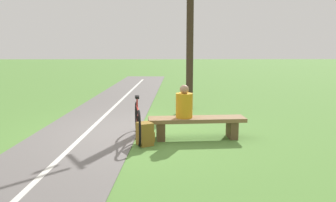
{
  "coord_description": "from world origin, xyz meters",
  "views": [
    {
      "loc": [
        -0.67,
        7.63,
        1.94
      ],
      "look_at": [
        -0.75,
        1.55,
        0.97
      ],
      "focal_mm": 37.83,
      "sensor_mm": 36.0,
      "label": 1
    }
  ],
  "objects_px": {
    "person_seated": "(184,104)",
    "backpack": "(145,134)",
    "bench": "(197,124)",
    "tree_near_bench": "(189,35)",
    "bicycle": "(138,121)"
  },
  "relations": [
    {
      "from": "bench",
      "to": "person_seated",
      "type": "distance_m",
      "value": 0.49
    },
    {
      "from": "person_seated",
      "to": "bicycle",
      "type": "height_order",
      "value": "person_seated"
    },
    {
      "from": "person_seated",
      "to": "bicycle",
      "type": "xyz_separation_m",
      "value": [
        0.96,
        0.0,
        -0.36
      ]
    },
    {
      "from": "backpack",
      "to": "tree_near_bench",
      "type": "relative_size",
      "value": 0.09
    },
    {
      "from": "bench",
      "to": "tree_near_bench",
      "type": "bearing_deg",
      "value": -95.46
    },
    {
      "from": "tree_near_bench",
      "to": "person_seated",
      "type": "bearing_deg",
      "value": 84.45
    },
    {
      "from": "person_seated",
      "to": "backpack",
      "type": "distance_m",
      "value": 1.04
    },
    {
      "from": "backpack",
      "to": "tree_near_bench",
      "type": "distance_m",
      "value": 4.56
    },
    {
      "from": "bench",
      "to": "bicycle",
      "type": "xyz_separation_m",
      "value": [
        1.22,
        0.02,
        0.05
      ]
    },
    {
      "from": "bench",
      "to": "backpack",
      "type": "height_order",
      "value": "same"
    },
    {
      "from": "bicycle",
      "to": "backpack",
      "type": "height_order",
      "value": "bicycle"
    },
    {
      "from": "bench",
      "to": "person_seated",
      "type": "height_order",
      "value": "person_seated"
    },
    {
      "from": "bench",
      "to": "backpack",
      "type": "xyz_separation_m",
      "value": [
        1.05,
        0.48,
        -0.1
      ]
    },
    {
      "from": "bench",
      "to": "tree_near_bench",
      "type": "height_order",
      "value": "tree_near_bench"
    },
    {
      "from": "person_seated",
      "to": "tree_near_bench",
      "type": "bearing_deg",
      "value": -99.8
    }
  ]
}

